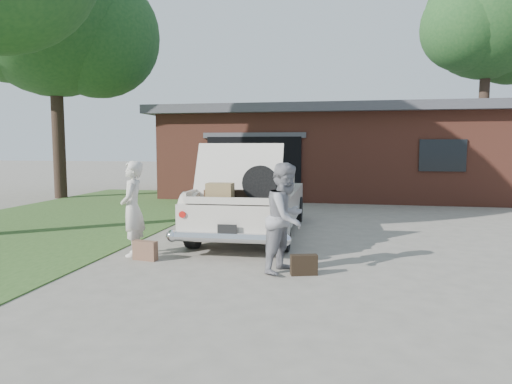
# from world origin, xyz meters

# --- Properties ---
(ground) EXTENTS (90.00, 90.00, 0.00)m
(ground) POSITION_xyz_m (0.00, 0.00, 0.00)
(ground) COLOR gray
(ground) RESTS_ON ground
(grass_strip) EXTENTS (6.00, 16.00, 0.02)m
(grass_strip) POSITION_xyz_m (-5.50, 3.00, 0.01)
(grass_strip) COLOR #2D4C1E
(grass_strip) RESTS_ON ground
(house) EXTENTS (12.80, 7.80, 3.30)m
(house) POSITION_xyz_m (0.98, 11.47, 1.67)
(house) COLOR brown
(house) RESTS_ON ground
(tree_back) EXTENTS (6.80, 5.92, 9.56)m
(tree_back) POSITION_xyz_m (-8.57, 7.80, 6.32)
(tree_back) COLOR #38281E
(tree_back) RESTS_ON ground
(tree_right) EXTENTS (6.20, 5.39, 10.23)m
(tree_right) POSITION_xyz_m (7.66, 15.13, 7.21)
(tree_right) COLOR #38281E
(tree_right) RESTS_ON ground
(sedan) EXTENTS (2.03, 4.96, 1.94)m
(sedan) POSITION_xyz_m (-0.43, 2.49, 0.72)
(sedan) COLOR beige
(sedan) RESTS_ON ground
(woman_left) EXTENTS (0.54, 0.68, 1.64)m
(woman_left) POSITION_xyz_m (-2.08, 0.13, 0.82)
(woman_left) COLOR beige
(woman_left) RESTS_ON ground
(woman_right) EXTENTS (0.89, 0.98, 1.65)m
(woman_right) POSITION_xyz_m (0.65, -0.40, 0.82)
(woman_right) COLOR gray
(woman_right) RESTS_ON ground
(suitcase_left) EXTENTS (0.44, 0.20, 0.32)m
(suitcase_left) POSITION_xyz_m (-1.74, -0.15, 0.16)
(suitcase_left) COLOR brown
(suitcase_left) RESTS_ON ground
(suitcase_right) EXTENTS (0.41, 0.23, 0.30)m
(suitcase_right) POSITION_xyz_m (0.94, -0.53, 0.15)
(suitcase_right) COLOR black
(suitcase_right) RESTS_ON ground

